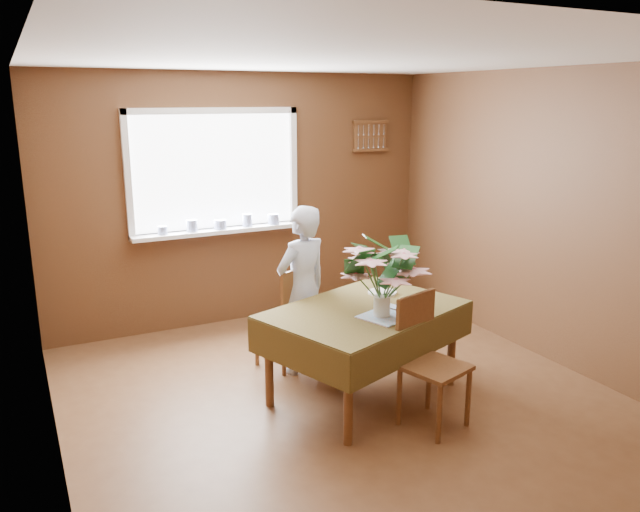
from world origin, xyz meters
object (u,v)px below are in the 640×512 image
chair_far (290,313)px  chair_near (426,355)px  dining_table (365,319)px  flower_bouquet (383,270)px  seated_woman (302,290)px

chair_far → chair_near: size_ratio=0.96×
chair_far → chair_near: chair_near is taller
dining_table → chair_far: 0.80m
flower_bouquet → chair_far: bearing=108.6°
chair_far → dining_table: bearing=90.1°
dining_table → chair_near: size_ratio=1.84×
chair_near → seated_woman: bearing=91.9°
chair_near → chair_far: bearing=93.5°
dining_table → chair_near: bearing=-91.8°
chair_far → flower_bouquet: 1.14m
seated_woman → flower_bouquet: bearing=88.6°
seated_woman → chair_far: bearing=-70.1°
dining_table → chair_near: 0.59m
flower_bouquet → dining_table: bearing=95.1°
flower_bouquet → chair_near: bearing=-65.3°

